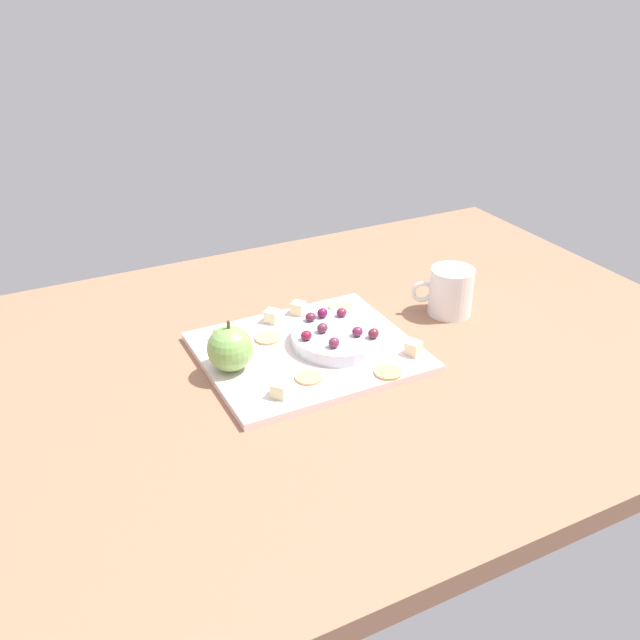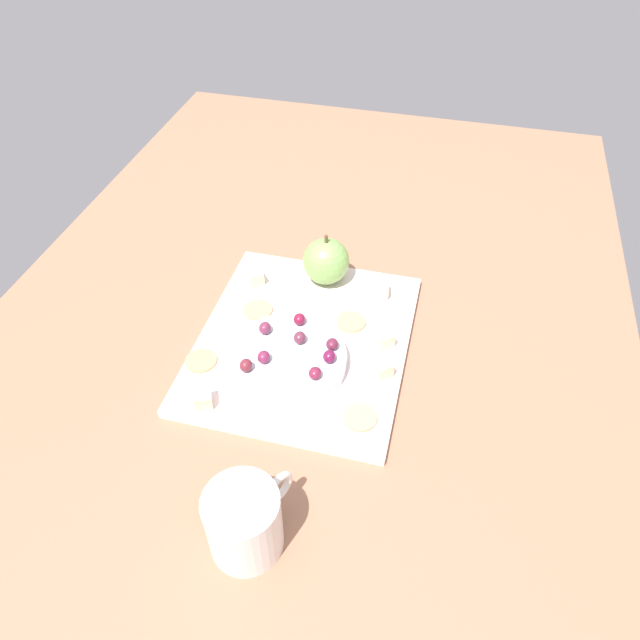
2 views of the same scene
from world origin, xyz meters
The scene contains 23 objects.
table centered at (0.00, 0.00, 1.65)cm, with size 142.69×92.16×3.30cm, color #9A674D.
platter centered at (-2.68, -0.69, 3.91)cm, with size 32.92×28.20×1.22cm, color silver.
serving_dish centered at (-7.89, -0.35, 5.60)cm, with size 15.36×15.36×2.15cm, color silver.
apple_whole centered at (10.25, -0.69, 8.02)cm, with size 6.99×6.99×6.99cm, color #7CAF55.
apple_stem centered at (10.25, -0.69, 12.12)cm, with size 0.50×0.50×1.20cm, color brown.
cheese_cube_0 centered at (6.73, 9.40, 5.60)cm, with size 2.15×2.15×2.15cm, color beige.
cheese_cube_1 centered at (-6.40, -12.24, 5.60)cm, with size 2.15×2.15×2.15cm, color beige.
cheese_cube_2 centered at (8.57, -9.43, 5.60)cm, with size 2.15×2.15×2.15cm, color beige.
cheese_cube_3 centered at (-16.65, 8.25, 5.60)cm, with size 2.15×2.15×2.15cm, color beige.
cheese_cube_4 centered at (-1.16, -11.58, 5.60)cm, with size 2.15×2.15×2.15cm, color beige.
cracker_0 centered at (-14.00, -10.89, 4.73)cm, with size 4.16×4.16×0.40cm, color tan.
cracker_1 centered at (1.01, 7.11, 4.73)cm, with size 4.16×4.16×0.40cm, color tan.
cracker_2 centered at (-10.13, 11.31, 4.73)cm, with size 4.16×4.16×0.40cm, color tan.
cracker_3 centered at (1.88, -6.38, 4.73)cm, with size 4.16×4.16×0.40cm, color tan.
grape_0 centered at (-10.72, -4.41, 7.39)cm, with size 1.78×1.60×1.44cm, color maroon.
grape_1 centered at (-5.43, -5.34, 7.39)cm, with size 1.78×1.60×1.44cm, color maroon.
grape_2 centered at (-4.83, 3.98, 7.50)cm, with size 1.78×1.60×1.65cm, color #6C2841.
grape_3 centered at (-7.70, -5.50, 7.49)cm, with size 1.78×1.60×1.64cm, color maroon.
grape_4 centered at (-2.05, -0.02, 7.45)cm, with size 1.78×1.60×1.55cm, color maroon.
grape_5 centered at (-5.39, -0.98, 7.47)cm, with size 1.78×1.60×1.60cm, color #62293B.
grape_6 centered at (-11.69, 4.25, 7.50)cm, with size 1.78×1.60×1.66cm, color maroon.
grape_7 centered at (-9.78, 2.55, 7.46)cm, with size 1.78×1.60×1.58cm, color maroon.
cup centered at (-31.36, -2.50, 7.54)cm, with size 10.32×7.66×8.47cm.
Camera 1 is at (39.01, 85.58, 61.28)cm, focal length 39.33 mm.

